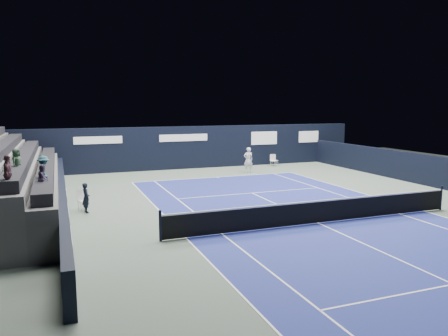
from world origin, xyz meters
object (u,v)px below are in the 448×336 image
at_px(tennis_net, 319,211).
at_px(tennis_player, 248,160).
at_px(line_judge_chair, 82,198).
at_px(folding_chair_back_a, 274,158).
at_px(folding_chair_back_b, 273,159).

height_order(tennis_net, tennis_player, tennis_player).
height_order(line_judge_chair, tennis_net, tennis_net).
bearing_deg(tennis_player, folding_chair_back_a, 36.22).
relative_size(folding_chair_back_a, tennis_player, 0.49).
relative_size(line_judge_chair, tennis_net, 0.07).
bearing_deg(line_judge_chair, folding_chair_back_b, 12.07).
xyz_separation_m(line_judge_chair, tennis_net, (8.67, -5.78, -0.00)).
height_order(folding_chair_back_b, tennis_net, tennis_net).
bearing_deg(folding_chair_back_a, line_judge_chair, -156.17).
xyz_separation_m(folding_chair_back_b, line_judge_chair, (-14.44, -9.40, -0.01)).
bearing_deg(folding_chair_back_b, line_judge_chair, -142.33).
bearing_deg(tennis_net, folding_chair_back_b, 69.17).
height_order(line_judge_chair, tennis_player, tennis_player).
height_order(folding_chair_back_a, tennis_net, tennis_net).
relative_size(folding_chair_back_b, line_judge_chair, 1.01).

